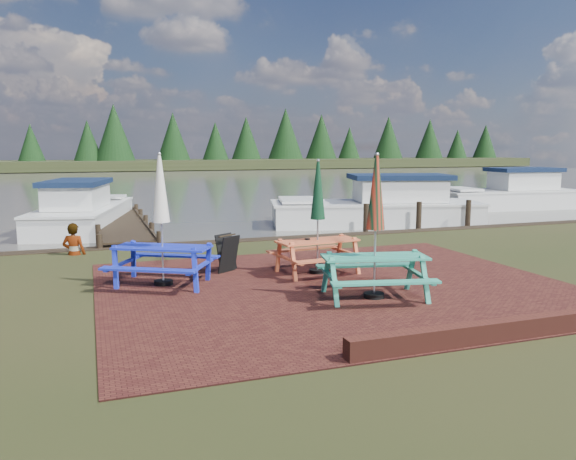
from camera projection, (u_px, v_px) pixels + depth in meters
The scene contains 14 objects.
ground at pixel (360, 300), 10.08m from camera, with size 120.00×120.00×0.00m, color black.
paving at pixel (336, 287), 11.01m from camera, with size 9.00×7.50×0.02m, color #371411.
brick_wall at pixel (559, 318), 8.51m from camera, with size 6.21×1.79×0.30m.
water at pixel (149, 182), 44.58m from camera, with size 120.00×60.00×0.02m, color #413E38.
far_treeline at pixel (125, 143), 71.14m from camera, with size 120.00×10.00×8.10m.
picnic_table_teal at pixel (375, 249), 10.04m from camera, with size 2.19×2.03×2.60m.
picnic_table_red at pixel (318, 235), 12.06m from camera, with size 1.93×1.76×2.44m.
picnic_table_blue at pixel (162, 240), 11.02m from camera, with size 2.44×2.36×2.59m.
chalkboard at pixel (227, 253), 12.27m from camera, with size 0.54×0.73×0.82m.
jetty at pixel (121, 223), 19.42m from camera, with size 1.76×9.08×1.00m.
boat_jetty at pixel (83, 213), 20.02m from camera, with size 3.85×7.17×1.98m.
boat_near at pixel (380, 209), 21.04m from camera, with size 8.17×4.61×2.09m.
boat_far at pixel (511, 196), 26.69m from camera, with size 7.04×3.01×2.14m.
person at pixel (72, 224), 14.21m from camera, with size 0.59×0.39×1.61m, color gray.
Camera 1 is at (-4.48, -8.79, 2.72)m, focal length 35.00 mm.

